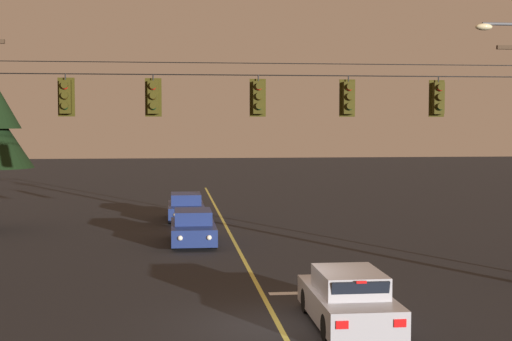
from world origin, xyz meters
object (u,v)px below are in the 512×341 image
object	(u,v)px
traffic_light_centre	(258,97)
traffic_light_right_inner	(348,98)
car_oncoming_lead	(193,228)
car_waiting_near_lane	(348,300)
traffic_light_left_inner	(153,97)
traffic_light_leftmost	(66,97)
car_oncoming_trailing	(186,208)
traffic_light_rightmost	(438,98)

from	to	relation	value
traffic_light_centre	traffic_light_right_inner	world-z (taller)	same
traffic_light_right_inner	car_oncoming_lead	size ratio (longest dim) A/B	0.28
car_waiting_near_lane	traffic_light_centre	bearing A→B (deg)	112.49
traffic_light_left_inner	traffic_light_centre	distance (m)	3.08
traffic_light_leftmost	car_oncoming_trailing	bearing A→B (deg)	77.19
traffic_light_right_inner	car_oncoming_lead	distance (m)	11.21
car_waiting_near_lane	car_oncoming_trailing	size ratio (longest dim) A/B	0.98
traffic_light_centre	car_oncoming_trailing	distance (m)	17.32
traffic_light_rightmost	car_waiting_near_lane	xyz separation A→B (m)	(-3.75, -4.23, -5.10)
traffic_light_right_inner	car_oncoming_lead	world-z (taller)	traffic_light_right_inner
traffic_light_rightmost	car_waiting_near_lane	world-z (taller)	traffic_light_rightmost
car_oncoming_lead	car_oncoming_trailing	bearing A→B (deg)	91.09
car_waiting_near_lane	traffic_light_rightmost	bearing A→B (deg)	48.39
traffic_light_centre	traffic_light_rightmost	world-z (taller)	same
traffic_light_leftmost	traffic_light_right_inner	world-z (taller)	same
traffic_light_left_inner	traffic_light_right_inner	distance (m)	5.79
traffic_light_rightmost	traffic_light_leftmost	bearing A→B (deg)	180.00
traffic_light_left_inner	traffic_light_rightmost	bearing A→B (deg)	0.00
traffic_light_right_inner	traffic_light_leftmost	bearing A→B (deg)	180.00
traffic_light_left_inner	car_oncoming_lead	distance (m)	10.40
traffic_light_rightmost	car_oncoming_lead	size ratio (longest dim) A/B	0.28
traffic_light_right_inner	car_waiting_near_lane	size ratio (longest dim) A/B	0.28
traffic_light_centre	car_waiting_near_lane	xyz separation A→B (m)	(1.75, -4.23, -5.10)
car_waiting_near_lane	traffic_light_leftmost	bearing A→B (deg)	150.01
traffic_light_left_inner	car_oncoming_trailing	distance (m)	17.27
car_oncoming_trailing	traffic_light_centre	bearing A→B (deg)	-83.65
traffic_light_right_inner	car_oncoming_trailing	xyz separation A→B (m)	(-4.55, 16.45, -5.10)
traffic_light_right_inner	car_oncoming_lead	bearing A→B (deg)	116.18
traffic_light_rightmost	car_oncoming_trailing	size ratio (longest dim) A/B	0.28
traffic_light_rightmost	car_oncoming_lead	bearing A→B (deg)	128.75
traffic_light_leftmost	car_waiting_near_lane	size ratio (longest dim) A/B	0.28
traffic_light_left_inner	traffic_light_rightmost	distance (m)	8.58
traffic_light_rightmost	traffic_light_right_inner	bearing A→B (deg)	180.00
traffic_light_left_inner	traffic_light_centre	bearing A→B (deg)	0.00
traffic_light_left_inner	car_oncoming_lead	world-z (taller)	traffic_light_left_inner
traffic_light_left_inner	traffic_light_centre	world-z (taller)	same
traffic_light_rightmost	traffic_light_left_inner	bearing A→B (deg)	180.00
traffic_light_centre	traffic_light_right_inner	bearing A→B (deg)	0.00
traffic_light_left_inner	traffic_light_right_inner	size ratio (longest dim) A/B	1.00
traffic_light_left_inner	car_oncoming_lead	size ratio (longest dim) A/B	0.28
car_waiting_near_lane	car_oncoming_lead	bearing A→B (deg)	104.62
traffic_light_leftmost	car_oncoming_lead	distance (m)	11.02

